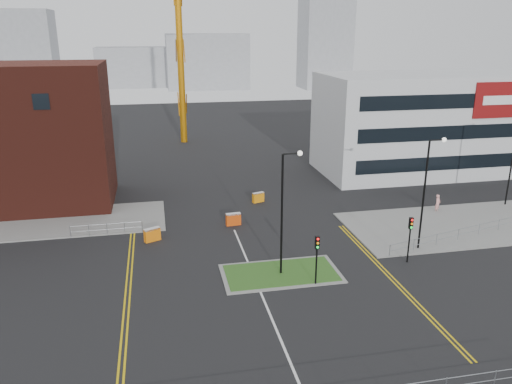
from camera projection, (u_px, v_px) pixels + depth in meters
ground at (281, 341)px, 28.56m from camera, size 200.00×200.00×0.00m
pavement_left at (8, 225)px, 45.27m from camera, size 28.00×8.00×0.12m
pavement_right at (476, 223)px, 45.75m from camera, size 24.00×10.00×0.12m
island_kerb at (281, 274)px, 36.38m from camera, size 8.60×4.60×0.08m
grass_island at (281, 273)px, 36.38m from camera, size 8.00×4.00×0.12m
office_block at (423, 123)px, 61.42m from camera, size 25.00×12.20×12.00m
streetlamp_island at (285, 204)px, 34.76m from camera, size 1.46×0.36×9.18m
streetlamp_right_near at (427, 185)px, 38.89m from camera, size 1.46×0.36×9.18m
traffic_light_island at (317, 251)px, 34.10m from camera, size 0.28×0.33×3.65m
traffic_light_right at (410, 231)px, 37.47m from camera, size 0.28×0.33×3.65m
railing_left at (107, 227)px, 43.03m from camera, size 6.05×0.05×1.10m
railing_right at (479, 227)px, 42.91m from camera, size 19.05×5.05×1.10m
centre_line at (273, 322)px, 30.43m from camera, size 0.15×30.00×0.01m
yellow_left_a at (127, 275)px, 36.18m from camera, size 0.12×24.00×0.01m
yellow_left_b at (131, 275)px, 36.24m from camera, size 0.12×24.00×0.01m
yellow_right_a at (388, 277)px, 35.95m from camera, size 0.12×20.00×0.01m
yellow_right_b at (392, 277)px, 36.01m from camera, size 0.12×20.00×0.01m
skyline_a at (19, 54)px, 129.43m from camera, size 18.00×12.00×22.00m
skyline_b at (207, 61)px, 149.13m from camera, size 24.00×12.00×16.00m
skyline_c at (325, 40)px, 149.22m from camera, size 14.00×12.00×28.00m
skyline_d at (147, 67)px, 155.66m from camera, size 30.00×12.00×12.00m
pedestrian at (438, 203)px, 48.47m from camera, size 0.78×0.70×1.80m
barrier_left at (152, 234)px, 41.93m from camera, size 1.42×0.98×1.14m
barrier_mid at (233, 219)px, 45.36m from camera, size 1.38×0.56×1.13m
barrier_right at (258, 197)px, 51.44m from camera, size 1.29×0.79×1.03m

